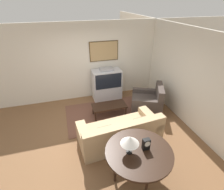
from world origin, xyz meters
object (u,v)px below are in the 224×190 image
at_px(coffee_table, 109,106).
at_px(mantel_clock, 146,144).
at_px(console_table, 139,153).
at_px(couch, 120,133).
at_px(armchair, 148,102).
at_px(tv, 107,84).
at_px(table_lamp, 130,140).

xyz_separation_m(coffee_table, mantel_clock, (0.09, -2.31, 0.57)).
bearing_deg(console_table, couch, 89.20).
bearing_deg(armchair, tv, -111.41).
bearing_deg(tv, table_lamp, -97.76).
xyz_separation_m(tv, mantel_clock, (-0.12, -3.41, 0.35)).
height_order(couch, armchair, armchair).
bearing_deg(table_lamp, tv, 82.24).
bearing_deg(couch, mantel_clock, 91.58).
bearing_deg(console_table, mantel_clock, 8.64).
xyz_separation_m(couch, table_lamp, (-0.21, -1.11, 0.82)).
height_order(coffee_table, mantel_clock, mantel_clock).
distance_m(tv, console_table, 3.44).
bearing_deg(coffee_table, table_lamp, -96.19).
distance_m(tv, mantel_clock, 3.43).
xyz_separation_m(couch, mantel_clock, (0.13, -1.11, 0.64)).
bearing_deg(table_lamp, armchair, 55.35).
relative_size(armchair, console_table, 0.97).
relative_size(coffee_table, table_lamp, 2.72).
distance_m(tv, table_lamp, 3.48).
height_order(couch, coffee_table, couch).
xyz_separation_m(tv, table_lamp, (-0.46, -3.40, 0.53)).
relative_size(table_lamp, mantel_clock, 1.65).
bearing_deg(table_lamp, mantel_clock, -0.22).
xyz_separation_m(couch, console_table, (-0.02, -1.13, 0.45)).
height_order(armchair, table_lamp, table_lamp).
bearing_deg(armchair, coffee_table, -67.42).
relative_size(console_table, mantel_clock, 5.45).
xyz_separation_m(tv, coffee_table, (-0.21, -1.09, -0.22)).
bearing_deg(mantel_clock, console_table, -171.36).
height_order(tv, console_table, tv).
distance_m(armchair, mantel_clock, 2.66).
relative_size(tv, coffee_table, 1.13).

